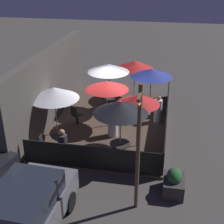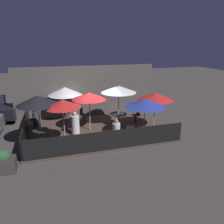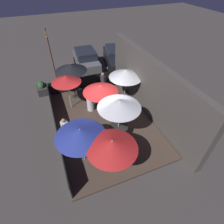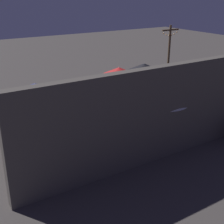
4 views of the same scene
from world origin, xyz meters
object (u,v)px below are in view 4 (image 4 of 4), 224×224
at_px(patio_umbrella_3, 35,88).
at_px(patio_umbrella_5, 108,86).
at_px(patron_1, 120,111).
at_px(planter_box, 141,90).
at_px(patio_umbrella_2, 16,98).
at_px(patio_umbrella_4, 162,96).
at_px(patron_0, 68,105).
at_px(patio_umbrella_6, 119,71).
at_px(patio_chair_2, 131,130).
at_px(patron_2, 178,113).
at_px(patio_umbrella_1, 144,68).
at_px(patio_umbrella_0, 72,90).
at_px(patio_chair_1, 45,140).
at_px(dining_table_0, 74,129).
at_px(patio_chair_3, 190,119).
at_px(patio_chair_0, 55,110).
at_px(light_post, 168,60).
at_px(dining_table_1, 143,100).

xyz_separation_m(patio_umbrella_3, patio_umbrella_5, (-2.55, 1.76, 0.13)).
distance_m(patio_umbrella_3, patron_1, 3.90).
bearing_deg(planter_box, patio_umbrella_2, 16.53).
relative_size(patio_umbrella_4, patron_0, 1.65).
distance_m(patio_umbrella_5, patio_umbrella_6, 2.18).
bearing_deg(patio_chair_2, patron_2, -142.64).
bearing_deg(patio_umbrella_1, patio_umbrella_0, 16.69).
xyz_separation_m(patio_umbrella_6, patio_chair_2, (1.40, 3.01, -1.56)).
height_order(patio_umbrella_0, patio_umbrella_2, patio_umbrella_0).
xyz_separation_m(patio_chair_1, planter_box, (-7.15, -3.54, -0.22)).
bearing_deg(dining_table_0, patron_0, -110.39).
bearing_deg(patio_chair_3, patio_umbrella_0, 65.37).
relative_size(patio_umbrella_5, patio_chair_0, 2.33).
height_order(patio_umbrella_4, light_post, light_post).
xyz_separation_m(patio_umbrella_4, patron_0, (1.99, -4.31, -1.33)).
distance_m(patio_umbrella_0, patio_chair_2, 2.84).
height_order(patio_chair_3, patron_2, patron_2).
xyz_separation_m(patio_umbrella_2, light_post, (-8.62, -1.15, 0.27)).
xyz_separation_m(patio_chair_2, light_post, (-4.85, -3.40, 1.66)).
bearing_deg(patio_umbrella_3, patio_umbrella_5, 145.33).
relative_size(dining_table_1, patio_chair_0, 0.83).
height_order(patio_umbrella_5, patron_2, patio_umbrella_5).
height_order(patio_chair_1, planter_box, patio_chair_1).
height_order(patio_umbrella_4, patron_1, patio_umbrella_4).
relative_size(patio_umbrella_6, patio_chair_3, 2.49).
bearing_deg(patio_chair_1, patio_umbrella_4, -28.07).
xyz_separation_m(patio_umbrella_3, patio_chair_1, (0.52, 2.23, -1.36)).
distance_m(patio_umbrella_5, planter_box, 5.39).
height_order(patio_umbrella_0, patio_chair_3, patio_umbrella_0).
bearing_deg(dining_table_0, patio_chair_2, 149.25).
height_order(patio_umbrella_3, light_post, light_post).
bearing_deg(patio_chair_2, dining_table_0, 0.00).
xyz_separation_m(patio_umbrella_4, patron_2, (-1.81, -0.90, -1.37)).
bearing_deg(patron_2, patio_umbrella_2, -95.26).
xyz_separation_m(dining_table_1, patron_0, (3.50, -1.24, 0.04)).
height_order(patio_umbrella_3, planter_box, patio_umbrella_3).
relative_size(patio_umbrella_6, dining_table_1, 2.92).
distance_m(patio_umbrella_1, patio_chair_0, 4.66).
height_order(patio_umbrella_2, patio_umbrella_4, patio_umbrella_4).
bearing_deg(dining_table_0, patio_umbrella_3, -70.35).
distance_m(patio_chair_3, light_post, 4.64).
distance_m(dining_table_1, patio_chair_0, 4.35).
bearing_deg(patio_umbrella_5, patron_2, 158.82).
bearing_deg(patio_umbrella_5, dining_table_0, 9.51).
height_order(patio_chair_2, light_post, light_post).
bearing_deg(patio_umbrella_4, dining_table_0, -30.54).
relative_size(patio_chair_0, patio_chair_3, 1.02).
bearing_deg(patron_2, patio_umbrella_0, -88.95).
bearing_deg(patio_umbrella_3, patron_2, 152.15).
bearing_deg(patron_1, patio_umbrella_3, 98.25).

